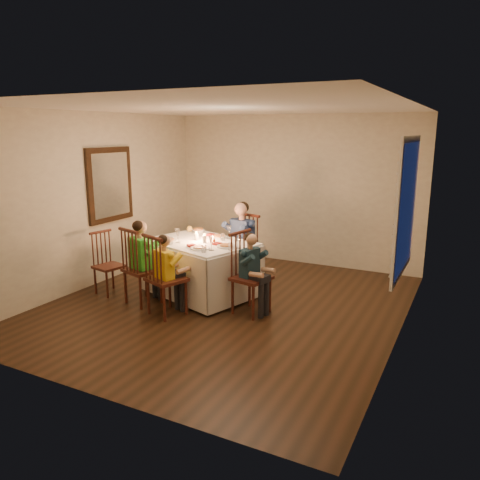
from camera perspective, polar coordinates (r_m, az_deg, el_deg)
The scene contains 26 objects.
ground at distance 6.44m, azimuth -1.69°, elevation -7.93°, with size 5.00×5.00×0.00m, color black.
wall_left at distance 7.44m, azimuth -17.21°, elevation 4.70°, with size 0.02×5.00×2.60m, color beige.
wall_right at distance 5.40m, azimuth 19.65°, elevation 1.52°, with size 0.02×5.00×2.60m, color beige.
wall_back at distance 8.35m, azimuth 6.55°, elevation 6.07°, with size 4.50×0.02×2.60m, color beige.
ceiling at distance 6.02m, azimuth -1.86°, elevation 15.84°, with size 5.00×5.00×0.00m, color white.
dining_table at distance 6.73m, azimuth -4.82°, elevation -2.02°, with size 1.77×1.50×0.76m.
chair_adult at distance 7.37m, azimuth 0.12°, elevation -5.17°, with size 0.44×0.42×1.07m, color #3B1510, non-canonical shape.
chair_near_left at distance 6.66m, azimuth -11.60°, elevation -7.50°, with size 0.44×0.42×1.07m, color #3B1510, non-canonical shape.
chair_near_right at distance 6.22m, azimuth -8.79°, elevation -8.90°, with size 0.44×0.42×1.07m, color #3B1510, non-canonical shape.
chair_end at distance 6.19m, azimuth 1.38°, elevation -8.85°, with size 0.44×0.42×1.07m, color #3B1510, non-canonical shape.
chair_extra at distance 7.15m, azimuth -15.46°, elevation -6.24°, with size 0.38×0.36×0.92m, color #3B1510, non-canonical shape.
adult at distance 7.37m, azimuth 0.12°, elevation -5.17°, with size 0.47×0.43×1.27m, color navy, non-canonical shape.
child_green at distance 6.66m, azimuth -11.60°, elevation -7.50°, with size 0.41×0.37×1.16m, color green, non-canonical shape.
child_yellow at distance 6.22m, azimuth -8.79°, elevation -8.90°, with size 0.35×0.32×1.06m, color yellow, non-canonical shape.
child_teal at distance 6.19m, azimuth 1.38°, elevation -8.85°, with size 0.35×0.32×1.06m, color #182F3C, non-canonical shape.
setting_adult at distance 6.88m, azimuth -2.60°, elevation 0.38°, with size 0.26×0.26×0.02m, color white.
setting_green at distance 6.73m, azimuth -8.80°, elevation -0.07°, with size 0.26×0.26×0.02m, color white.
setting_yellow at distance 6.25m, azimuth -4.89°, elevation -0.99°, with size 0.26×0.26×0.02m, color white.
setting_teal at distance 6.32m, azimuth -1.69°, elevation -0.77°, with size 0.26×0.26×0.02m, color white.
candle_left at distance 6.73m, azimuth -5.34°, elevation 0.38°, with size 0.06×0.06×0.10m, color silver.
candle_right at distance 6.60m, azimuth -4.36°, elevation 0.14°, with size 0.06×0.06×0.10m, color silver.
squash at distance 7.33m, azimuth -6.16°, elevation 1.38°, with size 0.09×0.09×0.09m, color yellow.
orange_fruit at distance 6.55m, azimuth -3.35°, elevation -0.03°, with size 0.08×0.08×0.08m, color #DD5512.
serving_bowl at distance 7.24m, azimuth -5.12°, elevation 1.09°, with size 0.20×0.20×0.05m, color white.
wall_mirror at distance 7.60m, azimuth -15.56°, elevation 6.51°, with size 0.06×0.95×1.15m.
window_blinds at distance 5.47m, azimuth 19.50°, elevation 3.81°, with size 0.07×1.34×1.54m.
Camera 1 is at (2.90, -5.27, 2.32)m, focal length 35.00 mm.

